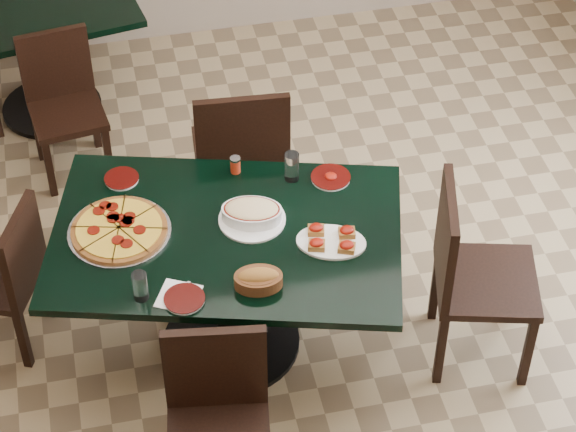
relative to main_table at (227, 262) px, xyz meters
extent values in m
plane|color=#927B54|center=(0.35, -0.06, -0.57)|extent=(5.50, 5.50, 0.00)
cube|color=black|center=(0.00, 0.00, 0.16)|extent=(1.77, 1.38, 0.04)
cylinder|color=black|center=(0.00, 0.00, -0.21)|extent=(0.13, 0.13, 0.71)
cylinder|color=black|center=(0.00, 0.00, -0.55)|extent=(0.67, 0.67, 0.03)
cube|color=black|center=(-0.74, 2.06, 0.16)|extent=(1.22, 0.97, 0.04)
cylinder|color=black|center=(-0.74, 2.06, -0.21)|extent=(0.12, 0.12, 0.71)
cylinder|color=black|center=(-0.74, 2.06, -0.55)|extent=(0.60, 0.60, 0.03)
cube|color=black|center=(0.21, 0.84, -0.09)|extent=(0.50, 0.50, 0.04)
cube|color=black|center=(0.19, 0.63, 0.18)|extent=(0.47, 0.07, 0.50)
cube|color=black|center=(0.43, 1.03, -0.34)|extent=(0.04, 0.04, 0.46)
cube|color=black|center=(0.40, 0.63, -0.34)|extent=(0.04, 0.04, 0.46)
cube|color=black|center=(0.02, 1.06, -0.34)|extent=(0.04, 0.04, 0.46)
cube|color=black|center=(-0.01, 0.66, -0.34)|extent=(0.04, 0.04, 0.46)
cube|color=black|center=(-0.17, -0.68, 0.11)|extent=(0.42, 0.10, 0.45)
cube|color=black|center=(1.16, -0.29, -0.09)|extent=(0.56, 0.56, 0.04)
cube|color=black|center=(0.95, -0.24, 0.17)|extent=(0.15, 0.46, 0.49)
cube|color=black|center=(1.30, -0.54, -0.34)|extent=(0.05, 0.05, 0.45)
cube|color=black|center=(0.91, -0.44, -0.34)|extent=(0.05, 0.05, 0.45)
cube|color=black|center=(1.40, -0.15, -0.34)|extent=(0.05, 0.05, 0.45)
cube|color=black|center=(1.01, -0.05, -0.34)|extent=(0.05, 0.05, 0.45)
cube|color=black|center=(-0.91, 0.22, 0.05)|extent=(0.19, 0.37, 0.41)
cube|color=black|center=(-0.85, 0.37, -0.38)|extent=(0.05, 0.05, 0.37)
cube|color=black|center=(-0.98, 0.07, -0.38)|extent=(0.05, 0.05, 0.37)
cube|color=black|center=(-0.64, 1.46, -0.17)|extent=(0.44, 0.44, 0.04)
cube|color=black|center=(-0.67, 1.64, 0.06)|extent=(0.39, 0.09, 0.42)
cube|color=black|center=(-0.78, 1.28, -0.38)|extent=(0.05, 0.05, 0.38)
cube|color=black|center=(-0.83, 1.60, -0.38)|extent=(0.05, 0.05, 0.38)
cube|color=black|center=(-0.46, 1.32, -0.38)|extent=(0.05, 0.05, 0.38)
cube|color=black|center=(-0.50, 1.65, -0.38)|extent=(0.05, 0.05, 0.38)
cylinder|color=silver|center=(-0.46, 0.11, 0.19)|extent=(0.46, 0.46, 0.01)
cylinder|color=brown|center=(-0.46, 0.11, 0.20)|extent=(0.43, 0.43, 0.02)
cylinder|color=gold|center=(-0.46, 0.11, 0.21)|extent=(0.38, 0.38, 0.01)
cylinder|color=white|center=(0.13, 0.06, 0.19)|extent=(0.30, 0.30, 0.01)
ellipsoid|color=#FFE6AF|center=(0.13, 0.06, 0.25)|extent=(0.28, 0.22, 0.04)
ellipsoid|color=olive|center=(0.08, -0.34, 0.24)|extent=(0.19, 0.11, 0.07)
cylinder|color=white|center=(-0.24, -0.36, 0.19)|extent=(0.17, 0.17, 0.01)
cylinder|color=#340503|center=(-0.24, -0.36, 0.19)|extent=(0.17, 0.17, 0.00)
cylinder|color=white|center=(0.54, 0.26, 0.19)|extent=(0.18, 0.18, 0.01)
cylinder|color=#340503|center=(0.54, 0.26, 0.19)|extent=(0.19, 0.19, 0.00)
ellipsoid|color=#9A1907|center=(0.54, 0.26, 0.20)|extent=(0.06, 0.06, 0.03)
cylinder|color=white|center=(-0.42, 0.46, 0.19)|extent=(0.16, 0.16, 0.01)
cylinder|color=#340503|center=(-0.42, 0.46, 0.19)|extent=(0.16, 0.16, 0.00)
cube|color=white|center=(-0.26, -0.33, 0.18)|extent=(0.23, 0.23, 0.00)
cube|color=silver|center=(-0.24, -0.33, 0.19)|extent=(0.08, 0.15, 0.00)
cylinder|color=white|center=(0.37, 0.30, 0.26)|extent=(0.07, 0.07, 0.15)
cylinder|color=white|center=(-0.41, -0.30, 0.25)|extent=(0.07, 0.07, 0.14)
cylinder|color=#BC3214|center=(0.12, 0.40, 0.22)|extent=(0.05, 0.05, 0.08)
cylinder|color=silver|center=(0.12, 0.40, 0.26)|extent=(0.05, 0.05, 0.01)
camera|label=1|loc=(-0.49, -3.54, 3.68)|focal=70.00mm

